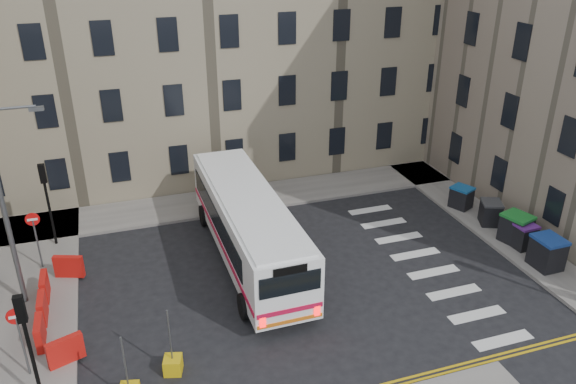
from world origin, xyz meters
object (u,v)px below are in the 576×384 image
wheelie_bin_e (461,197)px  bollard_chevron (173,365)px  streetlamp (4,209)px  wheelie_bin_b (523,235)px  wheelie_bin_a (547,252)px  wheelie_bin_c (516,228)px  bus (248,223)px  wheelie_bin_d (490,213)px

wheelie_bin_e → bollard_chevron: (-16.49, -7.51, -0.45)m
streetlamp → wheelie_bin_b: bearing=-7.1°
wheelie_bin_a → wheelie_bin_c: size_ratio=0.93×
streetlamp → wheelie_bin_a: streetlamp is taller
bus → wheelie_bin_a: (12.32, -5.05, -0.95)m
bus → wheelie_bin_b: 12.95m
streetlamp → wheelie_bin_c: 22.36m
wheelie_bin_d → bollard_chevron: bearing=-138.4°
wheelie_bin_c → wheelie_bin_e: bearing=77.9°
wheelie_bin_a → bollard_chevron: (-16.65, -1.24, -0.58)m
wheelie_bin_b → bus: bearing=162.4°
wheelie_bin_d → bus: bearing=-160.2°
streetlamp → wheelie_bin_c: (21.98, -2.26, -3.47)m
wheelie_bin_d → bollard_chevron: 17.69m
wheelie_bin_a → wheelie_bin_c: 2.29m
wheelie_bin_c → bollard_chevron: (-16.82, -3.53, -0.57)m
bus → wheelie_bin_d: bus is taller
wheelie_bin_b → bollard_chevron: bearing=-172.8°
wheelie_bin_b → bollard_chevron: (-16.83, -3.04, -0.46)m
streetlamp → wheelie_bin_e: size_ratio=5.99×
wheelie_bin_b → wheelie_bin_d: wheelie_bin_d is taller
bus → wheelie_bin_e: bus is taller
bus → wheelie_bin_e: (12.16, 1.22, -1.09)m
wheelie_bin_c → bollard_chevron: bearing=175.0°
wheelie_bin_c → wheelie_bin_d: (-0.00, 1.92, -0.10)m
bus → wheelie_bin_b: size_ratio=9.66×
wheelie_bin_b → wheelie_bin_d: (-0.01, 2.42, 0.00)m
streetlamp → wheelie_bin_a: bearing=-11.8°
streetlamp → wheelie_bin_e: bearing=4.6°
wheelie_bin_a → bollard_chevron: wheelie_bin_a is taller
streetlamp → bollard_chevron: 8.74m
wheelie_bin_a → wheelie_bin_d: bearing=86.8°
wheelie_bin_a → bollard_chevron: size_ratio=2.42×
bus → bollard_chevron: 7.79m
streetlamp → wheelie_bin_c: streetlamp is taller
wheelie_bin_c → bollard_chevron: size_ratio=2.60×
bus → bollard_chevron: size_ratio=19.60×
wheelie_bin_c → wheelie_bin_d: wheelie_bin_c is taller
streetlamp → wheelie_bin_e: 22.01m
streetlamp → bollard_chevron: streetlamp is taller
wheelie_bin_a → wheelie_bin_d: size_ratio=1.04×
wheelie_bin_c → wheelie_bin_e: 4.00m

